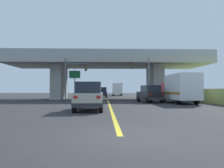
# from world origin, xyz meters

# --- Properties ---
(ground) EXTENTS (160.00, 160.00, 0.00)m
(ground) POSITION_xyz_m (0.00, 29.73, 0.00)
(ground) COLOR #2B2B2D
(overpass_bridge) EXTENTS (31.31, 10.29, 7.30)m
(overpass_bridge) POSITION_xyz_m (0.00, 29.73, 5.13)
(overpass_bridge) COLOR #A8A59E
(overpass_bridge) RESTS_ON ground
(lane_divider_stripe) EXTENTS (0.20, 26.75, 0.01)m
(lane_divider_stripe) POSITION_xyz_m (0.00, 13.38, 0.00)
(lane_divider_stripe) COLOR yellow
(lane_divider_stripe) RESTS_ON ground
(suv_lead) EXTENTS (1.96, 4.60, 2.02)m
(suv_lead) POSITION_xyz_m (-1.58, 9.15, 1.01)
(suv_lead) COLOR #B7B29E
(suv_lead) RESTS_ON ground
(suv_crossing) EXTENTS (2.52, 4.83, 2.02)m
(suv_crossing) POSITION_xyz_m (4.86, 19.44, 1.01)
(suv_crossing) COLOR black
(suv_crossing) RESTS_ON ground
(box_truck) EXTENTS (2.33, 7.54, 3.16)m
(box_truck) POSITION_xyz_m (7.86, 17.67, 1.66)
(box_truck) COLOR red
(box_truck) RESTS_ON ground
(sedan_oncoming) EXTENTS (1.94, 4.63, 2.02)m
(sedan_oncoming) POSITION_xyz_m (-0.92, 38.39, 1.01)
(sedan_oncoming) COLOR navy
(sedan_oncoming) RESTS_ON ground
(traffic_signal_nearside) EXTENTS (2.64, 0.36, 6.13)m
(traffic_signal_nearside) POSITION_xyz_m (4.96, 24.53, 3.84)
(traffic_signal_nearside) COLOR slate
(traffic_signal_nearside) RESTS_ON ground
(traffic_signal_farside) EXTENTS (3.00, 0.36, 5.87)m
(traffic_signal_farside) POSITION_xyz_m (-4.81, 23.64, 3.65)
(traffic_signal_farside) COLOR #56595E
(traffic_signal_farside) RESTS_ON ground
(highway_sign) EXTENTS (1.70, 0.17, 4.52)m
(highway_sign) POSITION_xyz_m (-4.94, 26.90, 3.35)
(highway_sign) COLOR #56595E
(highway_sign) RESTS_ON ground
(semi_truck_distant) EXTENTS (2.33, 7.02, 3.19)m
(semi_truck_distant) POSITION_xyz_m (2.83, 51.53, 1.67)
(semi_truck_distant) COLOR red
(semi_truck_distant) RESTS_ON ground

